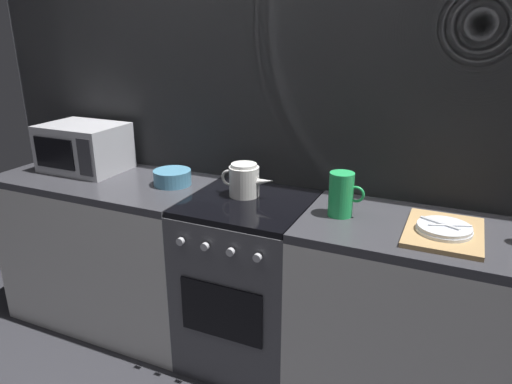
{
  "coord_description": "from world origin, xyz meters",
  "views": [
    {
      "loc": [
        0.92,
        -1.94,
        1.71
      ],
      "look_at": [
        0.04,
        0.0,
        0.95
      ],
      "focal_mm": 33.05,
      "sensor_mm": 36.0,
      "label": 1
    }
  ],
  "objects_px": {
    "pitcher": "(341,194)",
    "microwave": "(84,147)",
    "kettle": "(244,180)",
    "mixing_bowl": "(172,177)",
    "dish_pile": "(444,231)",
    "stove_unit": "(249,282)"
  },
  "relations": [
    {
      "from": "microwave",
      "to": "kettle",
      "type": "distance_m",
      "value": 1.05
    },
    {
      "from": "pitcher",
      "to": "kettle",
      "type": "bearing_deg",
      "value": 173.99
    },
    {
      "from": "microwave",
      "to": "pitcher",
      "type": "relative_size",
      "value": 2.3
    },
    {
      "from": "microwave",
      "to": "kettle",
      "type": "height_order",
      "value": "microwave"
    },
    {
      "from": "microwave",
      "to": "pitcher",
      "type": "distance_m",
      "value": 1.55
    },
    {
      "from": "mixing_bowl",
      "to": "pitcher",
      "type": "relative_size",
      "value": 1.0
    },
    {
      "from": "pitcher",
      "to": "microwave",
      "type": "bearing_deg",
      "value": 177.27
    },
    {
      "from": "microwave",
      "to": "mixing_bowl",
      "type": "height_order",
      "value": "microwave"
    },
    {
      "from": "stove_unit",
      "to": "microwave",
      "type": "relative_size",
      "value": 1.96
    },
    {
      "from": "stove_unit",
      "to": "microwave",
      "type": "bearing_deg",
      "value": 175.96
    },
    {
      "from": "kettle",
      "to": "mixing_bowl",
      "type": "xyz_separation_m",
      "value": [
        -0.43,
        -0.0,
        -0.04
      ]
    },
    {
      "from": "mixing_bowl",
      "to": "pitcher",
      "type": "xyz_separation_m",
      "value": [
        0.93,
        -0.05,
        0.06
      ]
    },
    {
      "from": "dish_pile",
      "to": "mixing_bowl",
      "type": "bearing_deg",
      "value": 176.37
    },
    {
      "from": "pitcher",
      "to": "mixing_bowl",
      "type": "bearing_deg",
      "value": 176.86
    },
    {
      "from": "mixing_bowl",
      "to": "dish_pile",
      "type": "height_order",
      "value": "mixing_bowl"
    },
    {
      "from": "stove_unit",
      "to": "mixing_bowl",
      "type": "height_order",
      "value": "mixing_bowl"
    },
    {
      "from": "mixing_bowl",
      "to": "kettle",
      "type": "bearing_deg",
      "value": 0.28
    },
    {
      "from": "pitcher",
      "to": "dish_pile",
      "type": "xyz_separation_m",
      "value": [
        0.44,
        -0.04,
        -0.08
      ]
    },
    {
      "from": "kettle",
      "to": "pitcher",
      "type": "bearing_deg",
      "value": -6.01
    },
    {
      "from": "stove_unit",
      "to": "kettle",
      "type": "relative_size",
      "value": 3.16
    },
    {
      "from": "kettle",
      "to": "dish_pile",
      "type": "relative_size",
      "value": 0.71
    },
    {
      "from": "microwave",
      "to": "dish_pile",
      "type": "bearing_deg",
      "value": -3.16
    }
  ]
}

